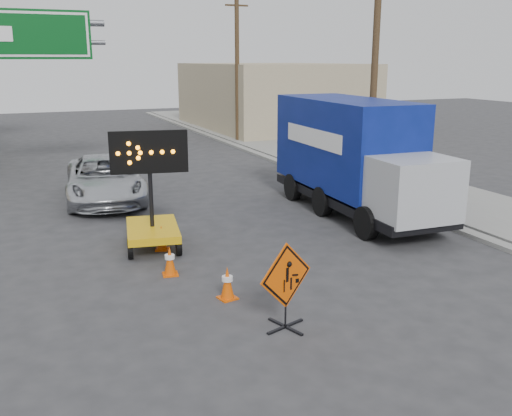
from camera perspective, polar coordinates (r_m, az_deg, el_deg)
ground at (r=10.67m, az=5.48°, el=-12.82°), size 100.00×100.00×0.00m
curb_right at (r=26.55m, az=3.68°, el=4.11°), size 0.40×60.00×0.12m
sidewalk_right at (r=27.64m, az=7.95°, el=4.46°), size 4.00×60.00×0.15m
building_right_far at (r=42.21m, az=1.55°, el=11.12°), size 10.00×14.00×4.60m
highway_gantry at (r=26.22m, az=-23.51°, el=13.85°), size 6.18×0.38×6.90m
utility_pole_near at (r=22.20m, az=11.79°, el=13.79°), size 1.80×0.26×9.00m
utility_pole_far at (r=34.65m, az=-1.90°, el=14.29°), size 1.80×0.26×9.00m
construction_sign at (r=10.64m, az=3.01°, el=-7.56°), size 1.22×0.87×1.69m
arrow_board at (r=15.41m, az=-10.34°, el=-1.43°), size 1.98×2.41×3.15m
pickup_truck at (r=21.00m, az=-14.87°, el=2.84°), size 3.21×5.90×1.57m
box_truck at (r=18.71m, az=9.74°, el=4.45°), size 2.71×7.80×3.66m
cone_a at (r=12.09m, az=-2.89°, el=-7.48°), size 0.43×0.43×0.72m
cone_b at (r=13.51m, az=-8.61°, el=-5.23°), size 0.41×0.41×0.71m
cone_c at (r=15.30m, az=-9.42°, el=-2.94°), size 0.44×0.44×0.68m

